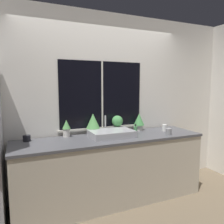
{
  "coord_description": "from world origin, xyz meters",
  "views": [
    {
      "loc": [
        -1.18,
        -2.38,
        1.63
      ],
      "look_at": [
        0.0,
        0.33,
        1.27
      ],
      "focal_mm": 35.0,
      "sensor_mm": 36.0,
      "label": 1
    }
  ],
  "objects_px": {
    "sink": "(111,133)",
    "potted_plant_center_right": "(117,122)",
    "potted_plant_far_left": "(66,128)",
    "mug_grey": "(169,132)",
    "potted_plant_center_left": "(93,123)",
    "potted_plant_far_right": "(139,121)",
    "mug_black": "(27,138)",
    "mug_white": "(164,128)",
    "soap_bottle": "(136,130)"
  },
  "relations": [
    {
      "from": "potted_plant_center_left",
      "to": "mug_white",
      "type": "relative_size",
      "value": 2.96
    },
    {
      "from": "potted_plant_center_left",
      "to": "potted_plant_far_right",
      "type": "distance_m",
      "value": 0.77
    },
    {
      "from": "potted_plant_far_right",
      "to": "mug_black",
      "type": "bearing_deg",
      "value": -178.66
    },
    {
      "from": "mug_black",
      "to": "mug_white",
      "type": "relative_size",
      "value": 0.91
    },
    {
      "from": "sink",
      "to": "mug_grey",
      "type": "height_order",
      "value": "sink"
    },
    {
      "from": "sink",
      "to": "potted_plant_center_right",
      "type": "relative_size",
      "value": 2.33
    },
    {
      "from": "potted_plant_center_right",
      "to": "mug_black",
      "type": "xyz_separation_m",
      "value": [
        -1.3,
        -0.04,
        -0.11
      ]
    },
    {
      "from": "mug_white",
      "to": "soap_bottle",
      "type": "bearing_deg",
      "value": -176.85
    },
    {
      "from": "potted_plant_far_left",
      "to": "mug_black",
      "type": "bearing_deg",
      "value": -175.69
    },
    {
      "from": "mug_black",
      "to": "sink",
      "type": "bearing_deg",
      "value": -9.96
    },
    {
      "from": "potted_plant_center_left",
      "to": "mug_white",
      "type": "xyz_separation_m",
      "value": [
        1.1,
        -0.23,
        -0.12
      ]
    },
    {
      "from": "mug_black",
      "to": "mug_white",
      "type": "height_order",
      "value": "mug_white"
    },
    {
      "from": "potted_plant_far_left",
      "to": "potted_plant_center_right",
      "type": "relative_size",
      "value": 0.93
    },
    {
      "from": "mug_grey",
      "to": "soap_bottle",
      "type": "bearing_deg",
      "value": 155.58
    },
    {
      "from": "sink",
      "to": "potted_plant_far_left",
      "type": "relative_size",
      "value": 2.51
    },
    {
      "from": "mug_black",
      "to": "mug_white",
      "type": "xyz_separation_m",
      "value": [
        2.0,
        -0.19,
        0.01
      ]
    },
    {
      "from": "potted_plant_center_right",
      "to": "mug_grey",
      "type": "bearing_deg",
      "value": -36.59
    },
    {
      "from": "sink",
      "to": "potted_plant_far_left",
      "type": "distance_m",
      "value": 0.63
    },
    {
      "from": "potted_plant_center_right",
      "to": "potted_plant_far_right",
      "type": "height_order",
      "value": "potted_plant_far_right"
    },
    {
      "from": "potted_plant_far_left",
      "to": "mug_white",
      "type": "bearing_deg",
      "value": -8.64
    },
    {
      "from": "potted_plant_far_left",
      "to": "potted_plant_far_right",
      "type": "relative_size",
      "value": 0.89
    },
    {
      "from": "potted_plant_center_left",
      "to": "potted_plant_far_right",
      "type": "xyz_separation_m",
      "value": [
        0.77,
        0.0,
        -0.02
      ]
    },
    {
      "from": "soap_bottle",
      "to": "potted_plant_far_right",
      "type": "bearing_deg",
      "value": 50.94
    },
    {
      "from": "mug_black",
      "to": "potted_plant_far_left",
      "type": "bearing_deg",
      "value": 4.31
    },
    {
      "from": "potted_plant_far_left",
      "to": "mug_white",
      "type": "relative_size",
      "value": 2.3
    },
    {
      "from": "potted_plant_center_right",
      "to": "potted_plant_far_left",
      "type": "bearing_deg",
      "value": 180.0
    },
    {
      "from": "sink",
      "to": "potted_plant_far_left",
      "type": "bearing_deg",
      "value": 158.17
    },
    {
      "from": "sink",
      "to": "mug_white",
      "type": "height_order",
      "value": "sink"
    },
    {
      "from": "potted_plant_far_left",
      "to": "potted_plant_far_right",
      "type": "height_order",
      "value": "potted_plant_far_right"
    },
    {
      "from": "potted_plant_far_right",
      "to": "sink",
      "type": "bearing_deg",
      "value": -158.21
    },
    {
      "from": "mug_white",
      "to": "potted_plant_far_left",
      "type": "bearing_deg",
      "value": 171.36
    },
    {
      "from": "mug_white",
      "to": "mug_grey",
      "type": "bearing_deg",
      "value": -113.1
    },
    {
      "from": "mug_grey",
      "to": "potted_plant_far_right",
      "type": "bearing_deg",
      "value": 116.88
    },
    {
      "from": "mug_grey",
      "to": "mug_black",
      "type": "distance_m",
      "value": 1.95
    },
    {
      "from": "sink",
      "to": "potted_plant_center_left",
      "type": "xyz_separation_m",
      "value": [
        -0.19,
        0.23,
        0.13
      ]
    },
    {
      "from": "potted_plant_far_right",
      "to": "mug_white",
      "type": "distance_m",
      "value": 0.41
    },
    {
      "from": "mug_black",
      "to": "mug_grey",
      "type": "bearing_deg",
      "value": -12.26
    },
    {
      "from": "potted_plant_center_right",
      "to": "sink",
      "type": "bearing_deg",
      "value": -130.64
    },
    {
      "from": "potted_plant_far_left",
      "to": "potted_plant_center_left",
      "type": "xyz_separation_m",
      "value": [
        0.39,
        0.0,
        0.05
      ]
    },
    {
      "from": "potted_plant_center_right",
      "to": "soap_bottle",
      "type": "xyz_separation_m",
      "value": [
        0.17,
        -0.25,
        -0.09
      ]
    },
    {
      "from": "sink",
      "to": "soap_bottle",
      "type": "height_order",
      "value": "sink"
    },
    {
      "from": "potted_plant_center_left",
      "to": "mug_black",
      "type": "height_order",
      "value": "potted_plant_center_left"
    },
    {
      "from": "mug_black",
      "to": "potted_plant_center_left",
      "type": "bearing_deg",
      "value": 2.47
    },
    {
      "from": "potted_plant_far_right",
      "to": "mug_black",
      "type": "relative_size",
      "value": 2.83
    },
    {
      "from": "sink",
      "to": "soap_bottle",
      "type": "xyz_separation_m",
      "value": [
        0.37,
        -0.02,
        0.02
      ]
    },
    {
      "from": "sink",
      "to": "potted_plant_center_right",
      "type": "distance_m",
      "value": 0.32
    },
    {
      "from": "potted_plant_far_right",
      "to": "soap_bottle",
      "type": "relative_size",
      "value": 1.72
    },
    {
      "from": "potted_plant_center_right",
      "to": "mug_black",
      "type": "height_order",
      "value": "potted_plant_center_right"
    },
    {
      "from": "soap_bottle",
      "to": "potted_plant_center_right",
      "type": "bearing_deg",
      "value": 124.3
    },
    {
      "from": "potted_plant_far_left",
      "to": "mug_white",
      "type": "distance_m",
      "value": 1.5
    }
  ]
}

